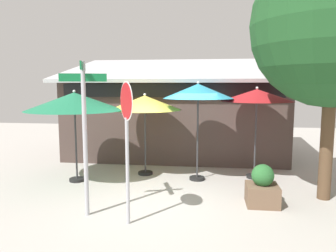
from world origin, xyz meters
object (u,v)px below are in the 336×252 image
object	(u,v)px
patio_umbrella_mustard_center	(145,103)
sidewalk_planter	(262,188)
patio_umbrella_forest_green_left	(74,102)
street_sign_post	(84,123)
patio_umbrella_teal_right	(198,92)
patio_umbrella_crimson_far_right	(257,96)
stop_sign	(127,127)

from	to	relation	value
patio_umbrella_mustard_center	sidewalk_planter	bearing A→B (deg)	-34.48
patio_umbrella_forest_green_left	patio_umbrella_mustard_center	bearing A→B (deg)	27.54
street_sign_post	sidewalk_planter	bearing A→B (deg)	16.02
street_sign_post	patio_umbrella_mustard_center	distance (m)	3.29
street_sign_post	patio_umbrella_mustard_center	bearing A→B (deg)	79.53
patio_umbrella_mustard_center	patio_umbrella_teal_right	bearing A→B (deg)	-12.92
street_sign_post	sidewalk_planter	size ratio (longest dim) A/B	3.38
patio_umbrella_teal_right	sidewalk_planter	xyz separation A→B (m)	(1.55, -1.79, -2.12)
patio_umbrella_teal_right	sidewalk_planter	bearing A→B (deg)	-49.17
street_sign_post	patio_umbrella_mustard_center	world-z (taller)	street_sign_post
street_sign_post	patio_umbrella_forest_green_left	distance (m)	2.60
patio_umbrella_crimson_far_right	patio_umbrella_teal_right	bearing A→B (deg)	-166.42
street_sign_post	patio_umbrella_teal_right	size ratio (longest dim) A/B	1.13
patio_umbrella_mustard_center	patio_umbrella_teal_right	xyz separation A→B (m)	(1.59, -0.37, 0.35)
sidewalk_planter	patio_umbrella_teal_right	bearing A→B (deg)	130.83
stop_sign	patio_umbrella_crimson_far_right	distance (m)	4.62
patio_umbrella_teal_right	sidewalk_planter	size ratio (longest dim) A/B	3.00
street_sign_post	patio_umbrella_forest_green_left	bearing A→B (deg)	117.57
patio_umbrella_teal_right	patio_umbrella_mustard_center	bearing A→B (deg)	167.08
sidewalk_planter	stop_sign	bearing A→B (deg)	-153.46
stop_sign	patio_umbrella_forest_green_left	size ratio (longest dim) A/B	1.04
patio_umbrella_forest_green_left	sidewalk_planter	size ratio (longest dim) A/B	2.85
patio_umbrella_mustard_center	patio_umbrella_crimson_far_right	xyz separation A→B (m)	(3.25, 0.04, 0.22)
patio_umbrella_forest_green_left	sidewalk_planter	distance (m)	5.41
stop_sign	patio_umbrella_mustard_center	world-z (taller)	stop_sign
street_sign_post	patio_umbrella_teal_right	distance (m)	3.65
stop_sign	patio_umbrella_mustard_center	size ratio (longest dim) A/B	1.13
street_sign_post	patio_umbrella_forest_green_left	size ratio (longest dim) A/B	1.18
patio_umbrella_forest_green_left	patio_umbrella_teal_right	distance (m)	3.44
stop_sign	patio_umbrella_teal_right	world-z (taller)	patio_umbrella_teal_right
street_sign_post	stop_sign	xyz separation A→B (m)	(0.96, -0.31, -0.03)
stop_sign	street_sign_post	bearing A→B (deg)	162.05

